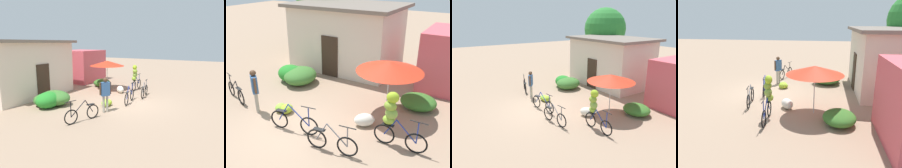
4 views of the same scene
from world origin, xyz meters
TOP-DOWN VIEW (x-y plane):
  - ground_plane at (0.00, 0.00)m, footprint 60.00×60.00m
  - building_low at (-1.50, 6.39)m, footprint 5.72×3.88m
  - shop_pink at (4.22, 6.31)m, footprint 3.20×2.80m
  - hedge_bush_front_left at (-2.68, 3.15)m, footprint 1.29×1.04m
  - hedge_bush_front_right at (-2.61, 3.56)m, footprint 0.93×1.01m
  - hedge_bush_mid at (-2.15, 3.20)m, footprint 1.39×1.65m
  - hedge_bush_by_door at (3.15, 3.65)m, footprint 1.35×1.23m
  - market_umbrella at (2.26, 2.66)m, footprint 2.33×2.33m
  - bicycle_leftmost at (-3.33, 0.55)m, footprint 1.60×0.59m
  - bicycle_near_pile at (0.13, 0.02)m, footprint 1.73×0.33m
  - bicycle_center_loaded at (1.73, -0.24)m, footprint 1.58×0.28m
  - bicycle_by_shop at (3.08, 0.95)m, footprint 1.60×0.39m
  - banana_pile_on_ground at (-1.01, 0.78)m, footprint 0.73×0.66m
  - produce_sack at (1.93, 1.50)m, footprint 0.82×0.77m
  - person_vendor at (-1.88, 0.32)m, footprint 0.49×0.39m

SIDE VIEW (x-z plane):
  - ground_plane at x=0.00m, z-range 0.00..0.00m
  - banana_pile_on_ground at x=-1.01m, z-range -0.02..0.32m
  - produce_sack at x=1.93m, z-range 0.00..0.44m
  - hedge_bush_by_door at x=3.15m, z-range 0.00..0.54m
  - hedge_bush_front_right at x=-2.61m, z-range 0.00..0.63m
  - bicycle_leftmost at x=-3.33m, z-range -0.14..0.83m
  - bicycle_center_loaded at x=1.73m, z-range -0.13..0.84m
  - bicycle_near_pile at x=0.13m, z-range -0.14..0.86m
  - hedge_bush_mid at x=-2.15m, z-range 0.00..0.77m
  - hedge_bush_front_left at x=-2.68m, z-range 0.00..0.80m
  - bicycle_by_shop at x=3.08m, z-range 0.11..1.85m
  - person_vendor at x=-1.88m, z-range 0.18..1.83m
  - shop_pink at x=4.22m, z-range 0.00..2.57m
  - building_low at x=-1.50m, z-range 0.02..3.36m
  - market_umbrella at x=2.26m, z-range 0.83..2.83m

